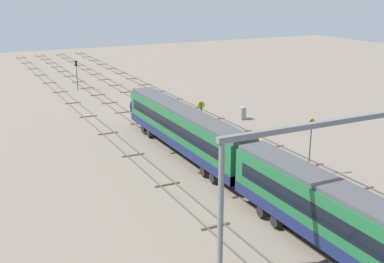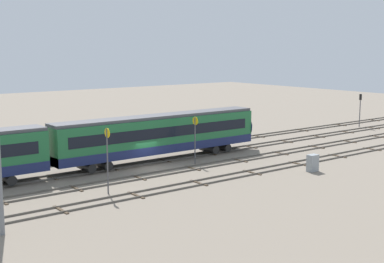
{
  "view_description": "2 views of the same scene",
  "coord_description": "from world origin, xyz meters",
  "px_view_note": "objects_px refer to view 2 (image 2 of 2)",
  "views": [
    {
      "loc": [
        -41.67,
        23.73,
        17.29
      ],
      "look_at": [
        2.65,
        1.42,
        2.31
      ],
      "focal_mm": 45.63,
      "sensor_mm": 36.0,
      "label": 1
    },
    {
      "loc": [
        -29.02,
        -43.96,
        11.99
      ],
      "look_at": [
        5.34,
        0.44,
        3.18
      ],
      "focal_mm": 50.45,
      "sensor_mm": 36.0,
      "label": 2
    }
  ],
  "objects_px": {
    "relay_cabinet": "(313,163)",
    "signal_light_trackside_departure": "(360,106)",
    "speed_sign_near_foreground": "(107,153)",
    "speed_sign_mid_trackside": "(195,134)"
  },
  "relations": [
    {
      "from": "speed_sign_near_foreground",
      "to": "speed_sign_mid_trackside",
      "type": "height_order",
      "value": "speed_sign_near_foreground"
    },
    {
      "from": "signal_light_trackside_departure",
      "to": "relay_cabinet",
      "type": "relative_size",
      "value": 3.02
    },
    {
      "from": "speed_sign_near_foreground",
      "to": "speed_sign_mid_trackside",
      "type": "distance_m",
      "value": 13.69
    },
    {
      "from": "speed_sign_mid_trackside",
      "to": "relay_cabinet",
      "type": "relative_size",
      "value": 2.97
    },
    {
      "from": "signal_light_trackside_departure",
      "to": "relay_cabinet",
      "type": "distance_m",
      "value": 32.46
    },
    {
      "from": "speed_sign_near_foreground",
      "to": "speed_sign_mid_trackside",
      "type": "relative_size",
      "value": 1.12
    },
    {
      "from": "speed_sign_near_foreground",
      "to": "signal_light_trackside_departure",
      "type": "distance_m",
      "value": 49.46
    },
    {
      "from": "speed_sign_mid_trackside",
      "to": "signal_light_trackside_departure",
      "type": "xyz_separation_m",
      "value": [
        35.63,
        5.15,
        0.1
      ]
    },
    {
      "from": "speed_sign_mid_trackside",
      "to": "signal_light_trackside_departure",
      "type": "relative_size",
      "value": 0.98
    },
    {
      "from": "relay_cabinet",
      "to": "signal_light_trackside_departure",
      "type": "bearing_deg",
      "value": 27.44
    }
  ]
}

